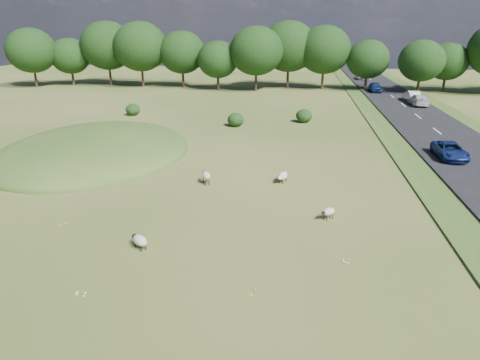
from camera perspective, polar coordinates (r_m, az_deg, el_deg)
name	(u,v)px	position (r m, az deg, el deg)	size (l,w,h in m)	color
ground	(242,136)	(43.75, 0.31, 5.88)	(160.00, 160.00, 0.00)	#37531A
mound	(95,153)	(39.79, -18.73, 3.42)	(16.00, 20.00, 4.00)	#33561E
road	(422,121)	(55.02, 23.11, 7.31)	(8.00, 150.00, 0.25)	black
treeline	(263,51)	(77.93, 3.14, 16.79)	(96.28, 14.66, 11.70)	black
shrubs	(227,115)	(50.72, -1.76, 8.67)	(23.13, 6.29, 1.56)	black
sheep_0	(140,240)	(22.05, -13.25, -7.83)	(1.17, 1.05, 0.69)	beige
sheep_1	(329,212)	(25.00, 11.72, -4.16)	(0.94, 0.90, 0.72)	beige
sheep_2	(206,176)	(30.11, -4.57, 0.60)	(0.94, 1.26, 0.89)	beige
sheep_3	(283,176)	(30.51, 5.70, 0.54)	(0.88, 1.36, 0.75)	beige
car_0	(372,71)	(106.44, 17.21, 13.67)	(1.78, 4.37, 1.27)	maroon
car_1	(418,100)	(65.07, 22.68, 9.84)	(2.08, 5.12, 1.48)	silver
car_2	(450,150)	(39.26, 26.22, 3.55)	(2.11, 4.58, 1.27)	navy
car_3	(375,87)	(76.78, 17.60, 11.73)	(1.82, 4.51, 1.54)	navy
car_4	(412,96)	(68.53, 21.97, 10.37)	(1.60, 4.58, 1.51)	silver
car_6	(361,76)	(95.10, 15.86, 13.17)	(2.03, 4.40, 1.22)	silver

